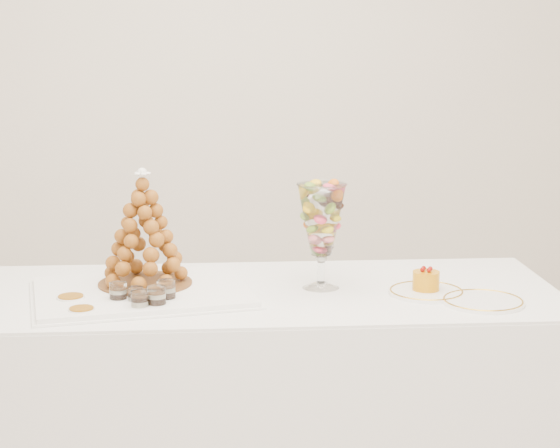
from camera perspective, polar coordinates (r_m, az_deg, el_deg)
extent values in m
cube|color=silver|center=(4.62, -3.48, 9.57)|extent=(4.50, 0.04, 2.80)
cube|color=white|center=(3.14, -1.34, -10.69)|extent=(2.00, 0.91, 0.73)
cube|color=white|center=(3.02, -1.37, -4.18)|extent=(1.99, 0.91, 0.01)
cube|color=white|center=(2.99, -8.42, -4.14)|extent=(0.72, 0.57, 0.02)
cylinder|color=white|center=(3.06, 2.51, -3.71)|extent=(0.12, 0.12, 0.02)
cylinder|color=white|center=(3.05, 2.52, -2.78)|extent=(0.03, 0.03, 0.08)
sphere|color=white|center=(3.04, 2.52, -2.03)|extent=(0.04, 0.04, 0.04)
cylinder|color=white|center=(3.02, 8.90, -4.13)|extent=(0.24, 0.24, 0.01)
cylinder|color=white|center=(2.95, 12.27, -4.64)|extent=(0.25, 0.25, 0.01)
cylinder|color=white|center=(2.89, -9.83, -4.23)|extent=(0.06, 0.06, 0.07)
cylinder|color=white|center=(2.87, -8.79, -4.43)|extent=(0.05, 0.05, 0.06)
cylinder|color=white|center=(2.88, -6.95, -4.17)|extent=(0.06, 0.06, 0.08)
cylinder|color=white|center=(2.80, -8.55, -4.72)|extent=(0.06, 0.06, 0.07)
cylinder|color=white|center=(2.82, -7.54, -4.53)|extent=(0.07, 0.07, 0.08)
cylinder|color=white|center=(2.93, -12.63, -4.59)|extent=(0.09, 0.09, 0.03)
cylinder|color=white|center=(2.80, -12.00, -5.32)|extent=(0.08, 0.08, 0.02)
cylinder|color=brown|center=(3.05, -8.21, -3.58)|extent=(0.30, 0.30, 0.01)
cone|color=#924F16|center=(3.01, -8.31, -0.19)|extent=(0.30, 0.30, 0.36)
sphere|color=white|center=(2.98, -8.41, 3.03)|extent=(0.04, 0.04, 0.04)
cylinder|color=orange|center=(3.02, 8.89, -3.43)|extent=(0.09, 0.09, 0.06)
sphere|color=#8A0B05|center=(3.02, 9.15, -2.70)|extent=(0.02, 0.02, 0.02)
sphere|color=#8A0B05|center=(3.02, 8.75, -2.67)|extent=(0.02, 0.02, 0.02)
sphere|color=#8A0B05|center=(3.00, 8.67, -2.77)|extent=(0.02, 0.02, 0.02)
sphere|color=#8A0B05|center=(3.00, 9.07, -2.80)|extent=(0.02, 0.02, 0.02)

